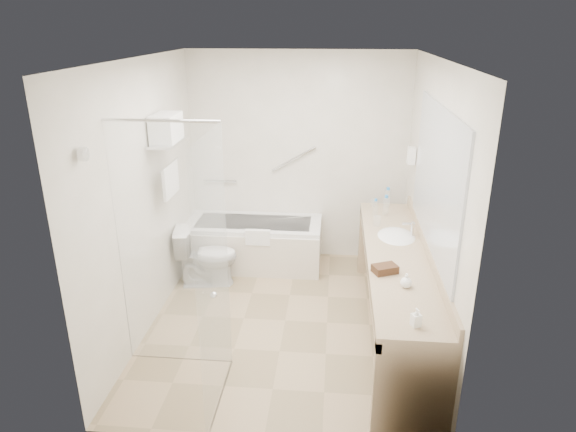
# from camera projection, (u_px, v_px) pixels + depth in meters

# --- Properties ---
(floor) EXTENTS (3.20, 3.20, 0.00)m
(floor) POSITION_uv_depth(u_px,v_px,m) (285.00, 320.00, 5.10)
(floor) COLOR tan
(floor) RESTS_ON ground
(ceiling) EXTENTS (2.60, 3.20, 0.10)m
(ceiling) POSITION_uv_depth(u_px,v_px,m) (285.00, 59.00, 4.21)
(ceiling) COLOR silver
(ceiling) RESTS_ON wall_back
(wall_back) EXTENTS (2.60, 0.10, 2.50)m
(wall_back) POSITION_uv_depth(u_px,v_px,m) (298.00, 158.00, 6.15)
(wall_back) COLOR silver
(wall_back) RESTS_ON ground
(wall_front) EXTENTS (2.60, 0.10, 2.50)m
(wall_front) POSITION_uv_depth(u_px,v_px,m) (259.00, 287.00, 3.17)
(wall_front) COLOR silver
(wall_front) RESTS_ON ground
(wall_left) EXTENTS (0.10, 3.20, 2.50)m
(wall_left) POSITION_uv_depth(u_px,v_px,m) (146.00, 198.00, 4.77)
(wall_left) COLOR silver
(wall_left) RESTS_ON ground
(wall_right) EXTENTS (0.10, 3.20, 2.50)m
(wall_right) POSITION_uv_depth(u_px,v_px,m) (431.00, 206.00, 4.54)
(wall_right) COLOR silver
(wall_right) RESTS_ON ground
(bathtub) EXTENTS (1.60, 0.73, 0.59)m
(bathtub) POSITION_uv_depth(u_px,v_px,m) (254.00, 243.00, 6.20)
(bathtub) COLOR silver
(bathtub) RESTS_ON floor
(grab_bar_short) EXTENTS (0.40, 0.03, 0.03)m
(grab_bar_short) POSITION_uv_depth(u_px,v_px,m) (221.00, 181.00, 6.30)
(grab_bar_short) COLOR silver
(grab_bar_short) RESTS_ON wall_back
(grab_bar_long) EXTENTS (0.53, 0.03, 0.33)m
(grab_bar_long) POSITION_uv_depth(u_px,v_px,m) (294.00, 159.00, 6.11)
(grab_bar_long) COLOR silver
(grab_bar_long) RESTS_ON wall_back
(shower_enclosure) EXTENTS (0.96, 0.91, 2.11)m
(shower_enclosure) POSITION_uv_depth(u_px,v_px,m) (191.00, 262.00, 3.92)
(shower_enclosure) COLOR silver
(shower_enclosure) RESTS_ON floor
(towel_shelf) EXTENTS (0.24, 0.55, 0.81)m
(towel_shelf) POSITION_uv_depth(u_px,v_px,m) (167.00, 137.00, 4.91)
(towel_shelf) COLOR silver
(towel_shelf) RESTS_ON wall_left
(vanity_counter) EXTENTS (0.55, 2.70, 0.95)m
(vanity_counter) POSITION_uv_depth(u_px,v_px,m) (396.00, 274.00, 4.65)
(vanity_counter) COLOR tan
(vanity_counter) RESTS_ON floor
(sink) EXTENTS (0.40, 0.52, 0.14)m
(sink) POSITION_uv_depth(u_px,v_px,m) (396.00, 239.00, 4.95)
(sink) COLOR silver
(sink) RESTS_ON vanity_counter
(faucet) EXTENTS (0.03, 0.03, 0.14)m
(faucet) POSITION_uv_depth(u_px,v_px,m) (412.00, 229.00, 4.90)
(faucet) COLOR silver
(faucet) RESTS_ON vanity_counter
(mirror) EXTENTS (0.02, 2.00, 1.20)m
(mirror) POSITION_uv_depth(u_px,v_px,m) (436.00, 179.00, 4.30)
(mirror) COLOR #A8AEB4
(mirror) RESTS_ON wall_right
(hairdryer_unit) EXTENTS (0.08, 0.10, 0.18)m
(hairdryer_unit) POSITION_uv_depth(u_px,v_px,m) (411.00, 156.00, 5.46)
(hairdryer_unit) COLOR white
(hairdryer_unit) RESTS_ON wall_right
(toilet) EXTENTS (0.73, 0.48, 0.66)m
(toilet) POSITION_uv_depth(u_px,v_px,m) (207.00, 256.00, 5.72)
(toilet) COLOR silver
(toilet) RESTS_ON floor
(amenity_basket) EXTENTS (0.23, 0.20, 0.07)m
(amenity_basket) POSITION_uv_depth(u_px,v_px,m) (385.00, 269.00, 4.21)
(amenity_basket) COLOR #452718
(amenity_basket) RESTS_ON vanity_counter
(soap_bottle_a) EXTENTS (0.11, 0.15, 0.06)m
(soap_bottle_a) POSITION_uv_depth(u_px,v_px,m) (416.00, 322.00, 3.47)
(soap_bottle_a) COLOR white
(soap_bottle_a) RESTS_ON vanity_counter
(soap_bottle_b) EXTENTS (0.11, 0.13, 0.09)m
(soap_bottle_b) POSITION_uv_depth(u_px,v_px,m) (406.00, 282.00, 3.97)
(soap_bottle_b) COLOR white
(soap_bottle_b) RESTS_ON vanity_counter
(water_bottle_left) EXTENTS (0.07, 0.07, 0.22)m
(water_bottle_left) POSITION_uv_depth(u_px,v_px,m) (386.00, 206.00, 5.44)
(water_bottle_left) COLOR silver
(water_bottle_left) RESTS_ON vanity_counter
(water_bottle_mid) EXTENTS (0.06, 0.06, 0.19)m
(water_bottle_mid) POSITION_uv_depth(u_px,v_px,m) (375.00, 208.00, 5.43)
(water_bottle_mid) COLOR silver
(water_bottle_mid) RESTS_ON vanity_counter
(water_bottle_right) EXTENTS (0.07, 0.07, 0.22)m
(water_bottle_right) POSITION_uv_depth(u_px,v_px,m) (388.00, 198.00, 5.70)
(water_bottle_right) COLOR silver
(water_bottle_right) RESTS_ON vanity_counter
(drinking_glass_near) EXTENTS (0.07, 0.07, 0.09)m
(drinking_glass_near) POSITION_uv_depth(u_px,v_px,m) (373.00, 202.00, 5.73)
(drinking_glass_near) COLOR silver
(drinking_glass_near) RESTS_ON vanity_counter
(drinking_glass_far) EXTENTS (0.09, 0.09, 0.10)m
(drinking_glass_far) POSITION_uv_depth(u_px,v_px,m) (377.00, 221.00, 5.18)
(drinking_glass_far) COLOR silver
(drinking_glass_far) RESTS_ON vanity_counter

